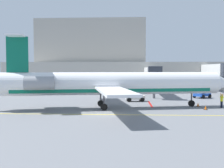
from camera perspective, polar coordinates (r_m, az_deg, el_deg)
ground at (r=34.07m, az=-1.46°, el=-6.16°), size 120.00×120.00×0.11m
terminal_building at (r=81.91m, az=-0.05°, el=4.27°), size 64.56×15.45×19.48m
jet_bridge_west at (r=66.13m, az=19.97°, el=2.63°), size 2.40×18.89×6.52m
jet_bridge_east at (r=61.07m, az=7.66°, el=2.15°), size 2.40×23.72×5.84m
regional_jet at (r=39.04m, az=-0.60°, el=0.05°), size 35.79×27.45×9.66m
baggage_tug at (r=47.59m, az=4.30°, el=-2.42°), size 3.27×2.17×1.91m
pushback_tractor at (r=55.31m, az=17.26°, el=-1.70°), size 3.53×3.48×2.10m
belt_loader at (r=61.71m, az=-16.44°, el=-1.24°), size 3.41×3.50×2.03m
fuel_tank at (r=65.88m, az=11.55°, el=-0.39°), size 6.93×2.79×2.73m
marshaller at (r=42.68m, az=20.95°, el=-3.05°), size 0.37×0.81×1.98m
safety_cone_alpha at (r=42.98m, az=16.73°, el=-3.97°), size 0.47×0.47×0.55m
safety_cone_bravo at (r=39.88m, az=18.12°, el=-4.53°), size 0.47×0.47×0.55m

